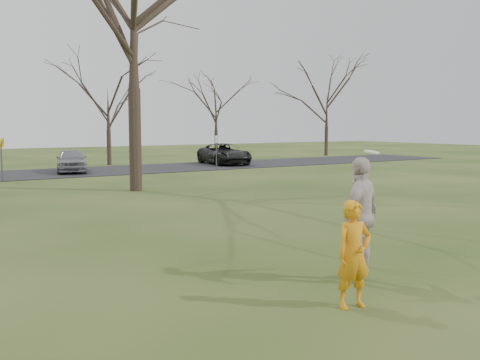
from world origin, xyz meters
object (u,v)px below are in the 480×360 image
car_6 (224,154)px  catching_play (361,215)px  player_defender (354,254)px  car_4 (71,160)px  big_tree (133,18)px

car_6 → catching_play: catching_play is taller
player_defender → catching_play: 1.48m
car_4 → big_tree: (-0.16, -9.90, 6.28)m
car_4 → car_6: car_6 is taller
catching_play → big_tree: (1.74, 14.46, 5.83)m
car_4 → big_tree: 11.73m
player_defender → car_4: size_ratio=0.40×
car_4 → catching_play: size_ratio=1.87×
catching_play → big_tree: big_tree is taller
player_defender → big_tree: bearing=89.0°
player_defender → car_6: bearing=71.9°
car_6 → player_defender: bearing=-109.6°
player_defender → catching_play: (1.09, 0.93, 0.36)m
player_defender → car_4: player_defender is taller
car_6 → big_tree: (-10.66, -10.46, 6.26)m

